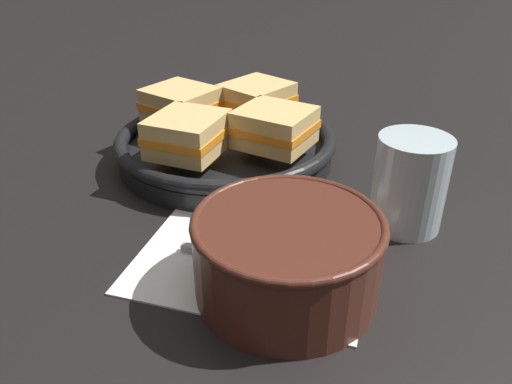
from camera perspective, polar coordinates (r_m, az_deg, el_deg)
ground_plane at (r=0.53m, az=1.13°, el=-4.61°), size 4.00×4.00×0.00m
napkin at (r=0.49m, az=-0.15°, el=-7.07°), size 0.25×0.22×0.00m
soup_bowl at (r=0.43m, az=3.61°, el=-6.78°), size 0.16×0.16×0.08m
spoon at (r=0.48m, az=4.44°, el=-7.88°), size 0.16×0.05×0.01m
skillet at (r=0.67m, az=-3.44°, el=5.25°), size 0.29×0.29×0.04m
sandwich_near_left at (r=0.72m, az=0.08°, el=10.52°), size 0.10×0.11×0.05m
sandwich_near_right at (r=0.70m, az=-8.59°, el=9.83°), size 0.10×0.10×0.05m
sandwich_far_left at (r=0.60m, az=-7.81°, el=6.56°), size 0.09×0.09×0.05m
sandwich_far_right at (r=0.62m, az=2.15°, el=7.40°), size 0.09×0.09×0.05m
drinking_glass at (r=0.54m, az=17.15°, el=0.99°), size 0.08×0.08×0.10m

